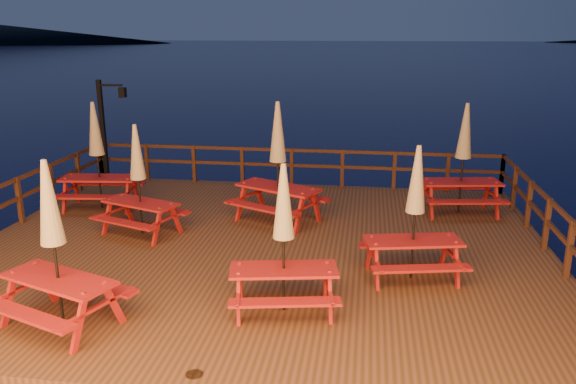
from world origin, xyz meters
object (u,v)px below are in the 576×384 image
Objects in this scene: picnic_table_1 at (278,160)px; picnic_table_2 at (97,154)px; lamp_post at (107,122)px; picnic_table_0 at (284,237)px.

picnic_table_1 is 4.63m from picnic_table_2.
lamp_post is 6.22m from picnic_table_1.
picnic_table_0 is at bearing -48.96° from lamp_post.
picnic_table_1 is at bearing -10.86° from picnic_table_2.
picnic_table_1 is at bearing 89.84° from picnic_table_0.
picnic_table_0 is 4.43m from picnic_table_1.
picnic_table_2 is at bearing 128.42° from picnic_table_0.
picnic_table_2 reaches higher than picnic_table_0.
lamp_post reaches higher than picnic_table_2.
lamp_post is 1.06× the size of picnic_table_1.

